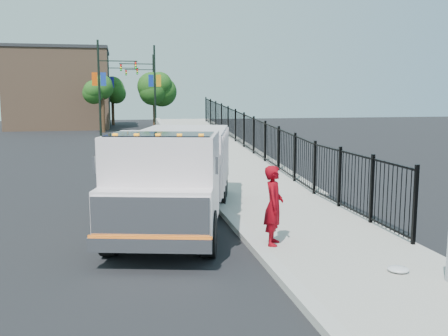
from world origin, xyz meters
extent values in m
plane|color=black|center=(0.00, 0.00, 0.00)|extent=(120.00, 120.00, 0.00)
cube|color=#9E998E|center=(1.93, -2.00, 0.06)|extent=(3.55, 12.00, 0.12)
cube|color=#ADAAA3|center=(0.00, -2.00, 0.08)|extent=(0.30, 12.00, 0.16)
cube|color=#9E998E|center=(2.12, 16.00, 0.00)|extent=(3.95, 24.06, 3.19)
cube|color=black|center=(3.55, 12.00, 0.90)|extent=(0.10, 28.00, 1.80)
cube|color=black|center=(-1.43, 1.72, 0.57)|extent=(2.76, 7.09, 0.23)
cube|color=silver|center=(-2.02, -0.58, 1.61)|extent=(2.93, 2.82, 2.07)
cube|color=silver|center=(-2.34, -1.84, 1.09)|extent=(2.54, 1.31, 1.04)
cube|color=silver|center=(-2.44, -2.21, 1.09)|extent=(2.33, 0.67, 0.88)
cube|color=silver|center=(-2.46, -2.29, 0.57)|extent=(2.46, 0.80, 0.29)
cube|color=orange|center=(-2.46, -2.29, 0.73)|extent=(2.42, 0.67, 0.06)
cube|color=black|center=(-2.09, -0.84, 2.23)|extent=(2.55, 1.87, 0.88)
cube|color=silver|center=(-1.09, 3.03, 1.61)|extent=(3.50, 4.84, 1.76)
cube|color=silver|center=(-3.53, -1.27, 2.07)|extent=(0.08, 0.08, 0.36)
cube|color=silver|center=(-1.02, -1.91, 2.07)|extent=(0.08, 0.08, 0.36)
cube|color=orange|center=(-3.08, -0.95, 2.66)|extent=(0.12, 0.11, 0.06)
cube|color=orange|center=(-2.63, -1.07, 2.66)|extent=(0.12, 0.11, 0.06)
cube|color=orange|center=(-2.18, -1.19, 2.66)|extent=(0.12, 0.11, 0.06)
cube|color=orange|center=(-1.72, -1.30, 2.66)|extent=(0.12, 0.11, 0.06)
cube|color=orange|center=(-1.27, -1.42, 2.66)|extent=(0.12, 0.11, 0.06)
cylinder|color=black|center=(-3.26, -1.02, 0.52)|extent=(0.58, 1.09, 1.04)
cylinder|color=black|center=(-1.15, -1.56, 0.52)|extent=(0.58, 1.09, 1.04)
cylinder|color=black|center=(-1.99, 3.90, 0.52)|extent=(0.58, 1.09, 1.04)
cylinder|color=black|center=(0.12, 3.36, 0.52)|extent=(0.58, 1.09, 1.04)
cylinder|color=black|center=(-1.71, 5.01, 0.52)|extent=(0.58, 1.09, 1.04)
cylinder|color=black|center=(0.40, 4.47, 0.52)|extent=(0.58, 1.09, 1.04)
imported|color=maroon|center=(0.40, -1.34, 1.03)|extent=(0.66, 0.78, 1.83)
ellipsoid|color=silver|center=(2.24, -3.56, 0.17)|extent=(0.41, 0.41, 0.10)
cylinder|color=black|center=(-4.55, 31.44, 4.00)|extent=(0.18, 0.18, 8.00)
cube|color=black|center=(-2.95, 31.44, 6.30)|extent=(3.20, 0.08, 0.08)
cube|color=black|center=(-1.51, 31.44, 5.95)|extent=(0.18, 0.22, 0.60)
cube|color=#153597|center=(-4.20, 31.44, 4.80)|extent=(0.45, 0.04, 1.10)
cube|color=#E74A07|center=(-4.90, 31.44, 4.80)|extent=(0.45, 0.04, 1.10)
cylinder|color=black|center=(0.34, 35.14, 4.00)|extent=(0.18, 0.18, 8.00)
cube|color=black|center=(-1.26, 35.14, 6.30)|extent=(3.20, 0.08, 0.08)
cube|color=black|center=(-2.70, 35.14, 5.95)|extent=(0.18, 0.22, 0.60)
cube|color=orange|center=(0.69, 35.14, 4.80)|extent=(0.45, 0.04, 1.10)
cube|color=navy|center=(-0.01, 35.14, 4.80)|extent=(0.45, 0.04, 1.10)
cylinder|color=black|center=(-4.00, 42.88, 4.00)|extent=(0.18, 0.18, 8.00)
cube|color=black|center=(-2.40, 42.88, 6.30)|extent=(3.20, 0.08, 0.08)
cube|color=black|center=(-0.96, 42.88, 5.95)|extent=(0.18, 0.22, 0.60)
cube|color=#1E1FA5|center=(-3.65, 42.88, 4.80)|extent=(0.45, 0.04, 1.10)
cube|color=orange|center=(-4.35, 42.88, 4.80)|extent=(0.45, 0.04, 1.10)
cylinder|color=black|center=(0.96, 45.94, 4.00)|extent=(0.18, 0.18, 8.00)
cube|color=black|center=(-0.64, 45.94, 6.30)|extent=(3.20, 0.08, 0.08)
cube|color=black|center=(-2.08, 45.94, 5.95)|extent=(0.18, 0.22, 0.60)
cube|color=orange|center=(1.31, 45.94, 4.80)|extent=(0.45, 0.04, 1.10)
cube|color=teal|center=(0.61, 45.94, 4.80)|extent=(0.45, 0.04, 1.10)
cylinder|color=#382314|center=(-4.45, 36.03, 1.60)|extent=(0.36, 0.36, 3.20)
sphere|color=#194714|center=(-4.45, 36.03, 4.00)|extent=(2.28, 2.28, 2.28)
cylinder|color=#382314|center=(0.58, 39.58, 1.60)|extent=(0.36, 0.36, 3.20)
sphere|color=#194714|center=(0.58, 39.58, 4.00)|extent=(2.84, 2.84, 2.84)
cylinder|color=#382314|center=(-3.69, 47.87, 1.60)|extent=(0.36, 0.36, 3.20)
sphere|color=#194714|center=(-3.69, 47.87, 4.00)|extent=(2.79, 2.79, 2.79)
cube|color=#8C664C|center=(-9.00, 44.00, 4.00)|extent=(10.00, 10.00, 8.00)
camera|label=1|loc=(-2.98, -11.96, 3.53)|focal=40.00mm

